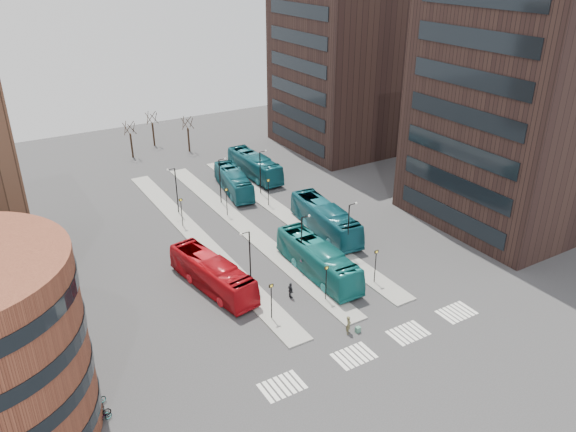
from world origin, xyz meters
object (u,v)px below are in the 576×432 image
suitcase (358,330)px  teal_bus_c (325,219)px  commuter_a (219,290)px  bicycle_mid (99,413)px  commuter_b (291,290)px  teal_bus_a (318,259)px  teal_bus_d (255,166)px  red_bus (212,274)px  bicycle_near (101,418)px  bicycle_far (95,402)px  commuter_c (302,266)px  teal_bus_b (234,182)px  traveller (349,325)px

suitcase → teal_bus_c: size_ratio=0.04×
commuter_a → bicycle_mid: bearing=57.7°
commuter_b → teal_bus_a: bearing=-60.5°
teal_bus_d → red_bus: bearing=-126.7°
suitcase → bicycle_mid: bearing=172.9°
teal_bus_d → commuter_a: size_ratio=7.26×
suitcase → bicycle_near: bearing=174.3°
red_bus → bicycle_mid: bearing=-150.3°
bicycle_far → teal_bus_d: bearing=-56.1°
bicycle_near → red_bus: bearing=-64.8°
commuter_c → suitcase: bearing=-3.9°
suitcase → bicycle_far: size_ratio=0.31×
teal_bus_a → bicycle_far: bearing=-162.6°
commuter_a → commuter_b: size_ratio=1.02×
teal_bus_a → commuter_a: teal_bus_a is taller
teal_bus_a → teal_bus_b: (2.15, 24.21, -0.20)m
teal_bus_b → commuter_b: teal_bus_b is taller
bicycle_mid → commuter_c: bearing=-63.9°
teal_bus_c → bicycle_mid: bearing=-147.6°
suitcase → teal_bus_d: bearing=72.5°
red_bus → commuter_b: (5.77, -5.46, -0.84)m
commuter_b → bicycle_far: (-19.94, -4.82, -0.37)m
suitcase → teal_bus_a: size_ratio=0.04×
teal_bus_d → commuter_a: 32.19m
teal_bus_b → traveller: bearing=-89.6°
teal_bus_a → teal_bus_c: 9.67m
red_bus → teal_bus_a: 10.93m
teal_bus_a → traveller: teal_bus_a is taller
commuter_c → traveller: bearing=-8.5°
traveller → commuter_c: traveller is taller
suitcase → bicycle_mid: 22.29m
red_bus → commuter_c: 9.48m
suitcase → bicycle_near: 22.25m
teal_bus_c → commuter_c: 9.95m
teal_bus_d → commuter_b: teal_bus_d is taller
teal_bus_c → bicycle_near: 34.89m
teal_bus_b → bicycle_far: (-26.78, -31.32, -1.10)m
suitcase → teal_bus_c: (8.51, 17.55, 1.50)m
bicycle_near → teal_bus_c: bearing=-77.2°
bicycle_near → bicycle_mid: 0.56m
teal_bus_d → commuter_b: 32.57m
traveller → bicycle_near: 21.42m
teal_bus_a → red_bus: bearing=164.5°
commuter_c → bicycle_near: size_ratio=1.08×
red_bus → teal_bus_d: bearing=44.6°
commuter_c → teal_bus_c: bearing=133.7°
commuter_a → commuter_c: bearing=-159.6°
teal_bus_d → bicycle_near: size_ratio=7.60×
teal_bus_c → teal_bus_d: size_ratio=1.04×
teal_bus_c → commuter_b: (-10.79, -9.80, -0.95)m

